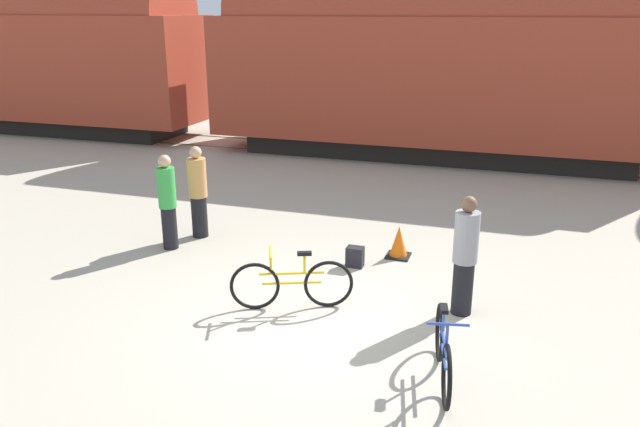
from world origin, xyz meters
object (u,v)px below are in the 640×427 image
Objects in this scene: bicycle_yellow at (292,284)px; traffic_cone at (399,243)px; freight_train at (436,58)px; person_in_green at (168,202)px; person_in_grey at (465,256)px; backpack at (355,257)px; person_in_tan at (198,192)px; bicycle_blue at (443,352)px.

bicycle_yellow is 2.98× the size of traffic_cone.
freight_train reaches higher than person_in_green.
bicycle_yellow is 0.96× the size of person_in_grey.
backpack is (-1.84, 1.14, -0.69)m from person_in_grey.
traffic_cone is (-1.25, 1.78, -0.60)m from person_in_grey.
bicycle_yellow is 4.81× the size of backpack.
bicycle_yellow is at bearing 127.10° from person_in_green.
person_in_tan is 3.24m from backpack.
person_in_grey is at bearing 88.85° from bicycle_blue.
backpack is at bearing -89.97° from freight_train.
traffic_cone is (3.93, 0.86, -0.61)m from person_in_green.
bicycle_blue is 1.84m from person_in_grey.
person_in_grey reaches higher than bicycle_yellow.
bicycle_blue is at bearing 8.07° from person_in_tan.
bicycle_yellow is 3.29m from person_in_green.
bicycle_yellow is at bearing -114.02° from traffic_cone.
person_in_grey is at bearing -31.66° from backpack.
traffic_cone is at bearing 108.78° from bicycle_blue.
person_in_tan is (-3.12, -7.97, -1.92)m from freight_train.
person_in_grey is 5.23m from person_in_tan.
person_in_grey reaches higher than person_in_green.
bicycle_yellow is at bearing -92.56° from freight_train.
freight_train is 24.51× the size of bicycle_yellow.
person_in_green is at bearing 152.10° from bicycle_yellow.
freight_train is 9.96m from person_in_grey.
person_in_green is at bearing -167.68° from traffic_cone.
backpack is at bearing 127.85° from person_in_grey.
person_in_tan is 3.11× the size of traffic_cone.
person_in_grey is 2.27m from backpack.
bicycle_yellow is at bearing 152.56° from bicycle_blue.
bicycle_blue is at bearing -71.22° from traffic_cone.
freight_train is 117.98× the size of backpack.
person_in_tan reaches higher than bicycle_yellow.
bicycle_yellow is at bearing 2.78° from person_in_tan.
freight_train is at bearing 80.42° from person_in_grey.
bicycle_blue is at bearing 127.30° from person_in_green.
person_in_grey is (0.04, 1.77, 0.49)m from bicycle_blue.
backpack is at bearing 121.84° from bicycle_blue.
bicycle_blue is 4.83× the size of backpack.
person_in_tan reaches higher than bicycle_blue.
traffic_cone is (1.06, 2.38, -0.12)m from bicycle_yellow.
freight_train is 23.41× the size of person_in_tan.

